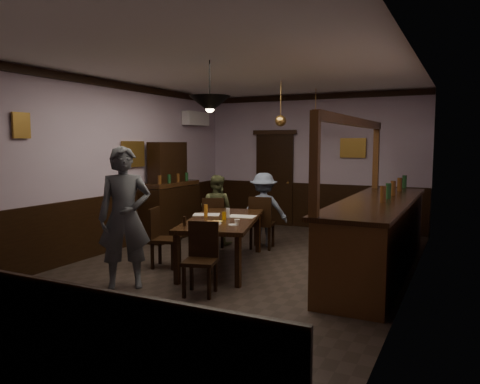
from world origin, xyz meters
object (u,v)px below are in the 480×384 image
Objects in this scene: chair_far_left at (214,220)px; person_standing at (125,218)px; dining_table at (223,223)px; soda_can at (224,216)px; pendant_iron at (210,104)px; chair_far_right at (261,220)px; sideboard at (170,200)px; chair_near at (201,255)px; person_seated_right at (264,210)px; pendant_brass_mid at (281,121)px; chair_side at (161,235)px; pendant_brass_far at (315,124)px; person_seated_left at (216,210)px; coffee_cup at (237,222)px; bar_counter at (377,234)px.

person_standing reaches higher than chair_far_left.
dining_table is 0.17m from soda_can.
person_standing is 1.87m from pendant_iron.
sideboard is at bearing -14.06° from chair_far_right.
soda_can is at bearing 89.20° from chair_near.
soda_can is (0.08, -1.71, 0.13)m from person_seated_right.
person_standing is 3.52m from pendant_brass_mid.
dining_table is 0.96m from chair_side.
person_seated_right is 2.22m from pendant_brass_far.
person_seated_left is 2.97m from pendant_iron.
person_standing is at bearing -140.37° from pendant_iron.
chair_far_left is 1.30m from sideboard.
chair_side is at bearing 163.98° from coffee_cup.
pendant_brass_mid reaches higher than person_seated_right.
pendant_brass_mid is at bearing -44.54° from chair_side.
soda_can is (0.91, 0.36, 0.31)m from chair_side.
pendant_iron is at bearing 91.52° from chair_near.
person_standing reaches higher than chair_far_right.
chair_far_right reaches higher than chair_side.
chair_far_left reaches higher than soda_can.
dining_table is 0.59× the size of bar_counter.
bar_counter reaches higher than coffee_cup.
person_standing is (0.13, -2.60, 0.43)m from chair_far_left.
chair_far_right is at bearing -3.58° from sideboard.
chair_far_left is at bearing 171.97° from bar_counter.
person_seated_right is at bearing -171.97° from chair_far_left.
dining_table is 1.34m from chair_near.
sideboard reaches higher than person_standing.
dining_table is 2.48m from sideboard.
pendant_brass_far is (0.29, 3.81, -0.12)m from pendant_iron.
chair_near is at bearing -75.69° from soda_can.
chair_near is 3.64m from sideboard.
bar_counter is at bearing 17.04° from dining_table.
coffee_cup is 0.67× the size of soda_can.
pendant_iron reaches higher than sideboard.
person_seated_left is 10.93× the size of soda_can.
coffee_cup is 0.52m from soda_can.
dining_table is 1.61m from person_seated_left.
pendant_brass_mid is (0.09, 2.37, -0.12)m from pendant_iron.
coffee_cup is at bearing -147.25° from bar_counter.
person_standing is (-0.72, -2.84, 0.41)m from chair_far_right.
pendant_brass_far is at bearing 85.61° from pendant_iron.
chair_far_right is at bearing 80.53° from person_seated_right.
chair_far_right reaches higher than dining_table.
chair_near reaches higher than coffee_cup.
chair_far_left is at bearing -123.80° from pendant_brass_far.
chair_far_left is 2.01m from coffee_cup.
person_seated_right is 1.68× the size of pendant_brass_mid.
dining_table is at bearing 128.90° from soda_can.
chair_far_left is 7.66× the size of soda_can.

